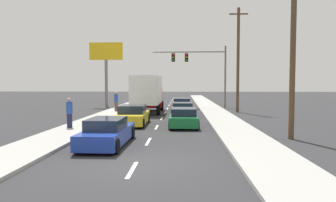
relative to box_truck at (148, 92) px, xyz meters
The scene contains 16 objects.
ground_plane 6.68m from the box_truck, 75.14° to the left, with size 140.00×140.00×0.00m, color #2B2B2D.
sidewalk_right 6.83m from the box_truck, 10.21° to the left, with size 2.53×80.00×0.14m, color #9E9E99.
sidewalk_left 3.90m from the box_truck, 159.93° to the left, with size 2.53×80.00×0.14m, color #9E9E99.
lane_markings 3.83m from the box_truck, 59.96° to the left, with size 0.14×57.00×0.01m.
box_truck is the anchor object (origin of this frame).
car_yellow 8.69m from the box_truck, 90.62° to the right, with size 1.99×4.29×1.35m.
car_blue 15.75m from the box_truck, 90.51° to the right, with size 1.90×4.69×1.27m.
car_silver 4.94m from the box_truck, 46.49° to the left, with size 2.01×4.64×1.28m.
car_gray 4.49m from the box_truck, 38.52° to the right, with size 2.05×4.59×1.17m.
car_green 10.04m from the box_truck, 70.06° to the right, with size 1.87×4.12×1.24m.
traffic_signal_mast 9.10m from the box_truck, 55.20° to the left, with size 8.55×0.69×7.17m.
utility_pole_near 16.58m from the box_truck, 57.15° to the right, with size 1.80×0.28×10.08m.
utility_pole_mid 9.35m from the box_truck, ahead, with size 1.80×0.28×10.12m.
roadside_billboard 10.14m from the box_truck, 127.61° to the left, with size 3.99×0.36×7.70m.
pedestrian_near_corner 11.69m from the box_truck, 107.84° to the right, with size 0.38×0.38×1.82m.
pedestrian_mid_block 3.32m from the box_truck, behind, with size 0.38×0.38×1.89m.
Camera 1 is at (1.63, -10.92, 2.84)m, focal length 33.50 mm.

